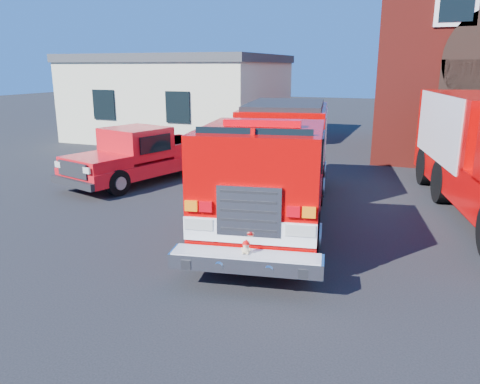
% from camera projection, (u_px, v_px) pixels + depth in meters
% --- Properties ---
extents(ground, '(100.00, 100.00, 0.00)m').
position_uv_depth(ground, '(259.00, 233.00, 10.89)').
color(ground, black).
rests_on(ground, ground).
extents(side_building, '(10.20, 8.20, 4.35)m').
position_uv_depth(side_building, '(181.00, 96.00, 25.18)').
color(side_building, beige).
rests_on(side_building, ground).
extents(fire_engine, '(4.10, 9.29, 2.77)m').
position_uv_depth(fire_engine, '(277.00, 160.00, 12.02)').
color(fire_engine, black).
rests_on(fire_engine, ground).
extents(pickup_truck, '(3.43, 5.91, 1.83)m').
position_uv_depth(pickup_truck, '(143.00, 155.00, 15.76)').
color(pickup_truck, black).
rests_on(pickup_truck, ground).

